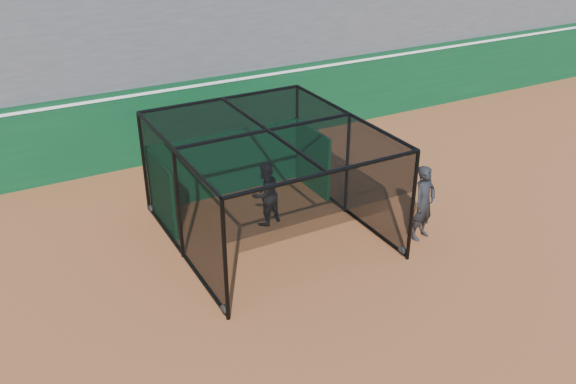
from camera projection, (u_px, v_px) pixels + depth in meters
ground at (319, 285)px, 13.73m from camera, size 120.00×120.00×0.00m
outfield_wall at (184, 117)px, 19.78m from camera, size 50.00×0.50×2.50m
batting_cage at (268, 183)px, 15.18m from camera, size 4.80×5.51×2.83m
batter at (265, 194)px, 15.86m from camera, size 0.99×0.85×1.74m
on_deck_player at (424, 203)px, 15.16m from camera, size 0.81×0.64×1.97m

